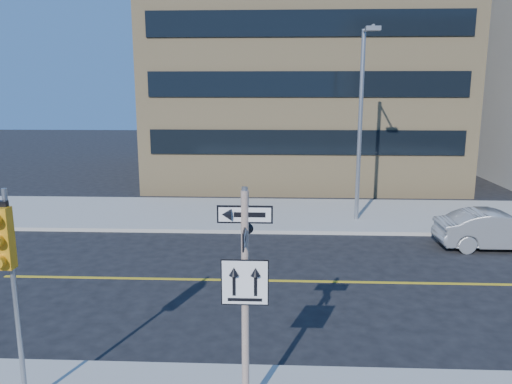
{
  "coord_description": "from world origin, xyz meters",
  "views": [
    {
      "loc": [
        0.53,
        -10.4,
        5.77
      ],
      "look_at": [
        -0.1,
        4.0,
        2.78
      ],
      "focal_mm": 35.0,
      "sensor_mm": 36.0,
      "label": 1
    }
  ],
  "objects_px": {
    "traffic_signal": "(6,256)",
    "parked_car_b": "(497,230)",
    "streetlight_a": "(361,114)",
    "sign_pole": "(245,290)"
  },
  "relations": [
    {
      "from": "traffic_signal",
      "to": "streetlight_a",
      "type": "xyz_separation_m",
      "value": [
        8.0,
        13.42,
        1.73
      ]
    },
    {
      "from": "sign_pole",
      "to": "streetlight_a",
      "type": "relative_size",
      "value": 0.51
    },
    {
      "from": "traffic_signal",
      "to": "parked_car_b",
      "type": "relative_size",
      "value": 0.93
    },
    {
      "from": "traffic_signal",
      "to": "parked_car_b",
      "type": "bearing_deg",
      "value": 39.01
    },
    {
      "from": "sign_pole",
      "to": "parked_car_b",
      "type": "relative_size",
      "value": 0.94
    },
    {
      "from": "parked_car_b",
      "to": "traffic_signal",
      "type": "bearing_deg",
      "value": 128.29
    },
    {
      "from": "traffic_signal",
      "to": "sign_pole",
      "type": "bearing_deg",
      "value": 2.11
    },
    {
      "from": "sign_pole",
      "to": "streetlight_a",
      "type": "height_order",
      "value": "streetlight_a"
    },
    {
      "from": "streetlight_a",
      "to": "sign_pole",
      "type": "bearing_deg",
      "value": -106.77
    },
    {
      "from": "sign_pole",
      "to": "traffic_signal",
      "type": "distance_m",
      "value": 4.05
    }
  ]
}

